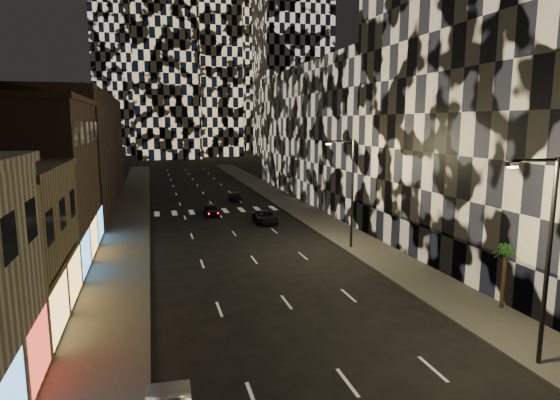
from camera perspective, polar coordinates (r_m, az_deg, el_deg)
sidewalk_left at (r=56.37m, az=-17.83°, el=-1.71°), size 4.00×120.00×0.15m
sidewalk_right at (r=58.94m, az=1.97°, el=-0.78°), size 4.00×120.00×0.15m
curb_left at (r=56.31m, az=-15.70°, el=-1.62°), size 0.20×120.00×0.15m
curb_right at (r=58.35m, az=-0.00°, el=-0.88°), size 0.20×120.00×0.15m
retail_brown at (r=40.26m, az=-29.16°, el=1.76°), size 10.00×15.00×12.00m
retail_filler_left at (r=66.12m, az=-23.90°, el=5.58°), size 10.00×40.00×14.00m
midrise_right at (r=40.50m, az=27.48°, el=9.04°), size 16.00×25.00×22.00m
midrise_base at (r=36.87m, az=17.49°, el=-5.20°), size 0.60×25.00×3.00m
midrise_filler_right at (r=68.10m, az=8.36°, el=8.06°), size 16.00×40.00×18.00m
streetlight_near at (r=22.58m, az=29.55°, el=-5.12°), size 2.55×0.25×9.00m
streetlight_far at (r=39.03m, az=8.50°, el=1.70°), size 2.55×0.25×9.00m
car_dark_midlane at (r=54.03m, az=-8.38°, el=-1.18°), size 1.69×3.95×1.33m
car_dark_oncoming at (r=64.24m, az=-5.50°, el=0.49°), size 1.94×4.12×1.16m
car_dark_rightlane at (r=49.42m, az=-1.81°, el=-2.10°), size 2.38×4.77×1.30m
palm_tree at (r=29.18m, az=25.77°, el=-6.10°), size 1.88×1.88×3.70m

